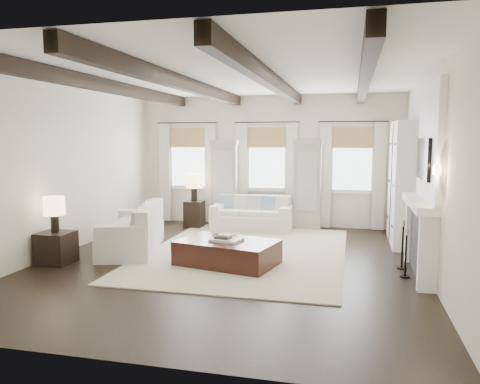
% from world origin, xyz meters
% --- Properties ---
extents(ground, '(7.50, 7.50, 0.00)m').
position_xyz_m(ground, '(0.00, 0.00, 0.00)').
color(ground, black).
rests_on(ground, ground).
extents(room_shell, '(6.54, 7.54, 3.22)m').
position_xyz_m(room_shell, '(0.75, 0.90, 1.89)').
color(room_shell, silver).
rests_on(room_shell, ground).
extents(area_rug, '(3.67, 5.03, 0.02)m').
position_xyz_m(area_rug, '(0.13, 0.80, 0.01)').
color(area_rug, beige).
rests_on(area_rug, ground).
extents(sofa_back, '(1.87, 0.86, 0.80)m').
position_xyz_m(sofa_back, '(-0.23, 3.03, 0.32)').
color(sofa_back, silver).
rests_on(sofa_back, ground).
extents(sofa_left, '(1.46, 2.26, 0.90)m').
position_xyz_m(sofa_left, '(-1.99, 0.48, 0.37)').
color(sofa_left, silver).
rests_on(sofa_left, ground).
extents(ottoman, '(1.81, 1.36, 0.43)m').
position_xyz_m(ottoman, '(0.01, -0.13, 0.21)').
color(ottoman, black).
rests_on(ottoman, ground).
extents(tray, '(0.57, 0.48, 0.04)m').
position_xyz_m(tray, '(-0.00, -0.14, 0.45)').
color(tray, white).
rests_on(tray, ottoman).
extents(book_lower, '(0.30, 0.25, 0.04)m').
position_xyz_m(book_lower, '(-0.06, -0.15, 0.49)').
color(book_lower, '#262628').
rests_on(book_lower, tray).
extents(book_upper, '(0.25, 0.21, 0.03)m').
position_xyz_m(book_upper, '(-0.03, -0.13, 0.52)').
color(book_upper, beige).
rests_on(book_upper, book_lower).
extents(side_table_front, '(0.55, 0.55, 0.55)m').
position_xyz_m(side_table_front, '(-2.92, -0.71, 0.28)').
color(side_table_front, black).
rests_on(side_table_front, ground).
extents(lamp_front, '(0.36, 0.36, 0.62)m').
position_xyz_m(lamp_front, '(-2.92, -0.71, 0.97)').
color(lamp_front, black).
rests_on(lamp_front, side_table_front).
extents(side_table_back, '(0.43, 0.43, 0.64)m').
position_xyz_m(side_table_back, '(-1.66, 3.00, 0.32)').
color(side_table_back, black).
rests_on(side_table_back, ground).
extents(lamp_back, '(0.39, 0.39, 0.67)m').
position_xyz_m(lamp_back, '(-1.66, 3.00, 1.10)').
color(lamp_back, black).
rests_on(lamp_back, side_table_back).
extents(candlestick_near, '(0.16, 0.16, 0.77)m').
position_xyz_m(candlestick_near, '(2.90, -0.15, 0.32)').
color(candlestick_near, black).
rests_on(candlestick_near, ground).
extents(candlestick_far, '(0.17, 0.17, 0.82)m').
position_xyz_m(candlestick_far, '(2.90, 0.33, 0.34)').
color(candlestick_far, black).
rests_on(candlestick_far, ground).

